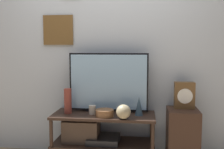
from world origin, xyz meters
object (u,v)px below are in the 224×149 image
Objects in this scene: vase_tall_ceramic at (68,101)px; candle_jar at (92,110)px; vase_round_glass at (123,112)px; vase_wide_bowl at (105,113)px; television at (108,82)px; vase_slim_bronze at (139,106)px; mantel_clock at (184,95)px.

candle_jar is (0.29, -0.00, -0.09)m from vase_tall_ceramic.
vase_round_glass is 0.23m from vase_wide_bowl.
candle_jar is at bearing 150.29° from vase_wide_bowl.
television reaches higher than vase_slim_bronze.
mantel_clock is at bearing 13.05° from vase_slim_bronze.
vase_tall_ceramic is (-0.46, -0.12, -0.21)m from television.
vase_round_glass is at bearing -156.58° from mantel_clock.
vase_wide_bowl is at bearing -93.96° from television.
vase_slim_bronze is at bearing 14.32° from vase_wide_bowl.
vase_tall_ceramic is 2.88× the size of candle_jar.
candle_jar is at bearing -179.20° from vase_slim_bronze.
mantel_clock is (0.89, 0.22, 0.18)m from vase_wide_bowl.
television is 3.21× the size of vase_tall_ceramic.
candle_jar is at bearing -0.26° from vase_tall_ceramic.
vase_slim_bronze reaches higher than vase_round_glass.
vase_wide_bowl is at bearing -165.68° from vase_slim_bronze.
vase_slim_bronze is at bearing -17.95° from television.
vase_wide_bowl is (-0.22, 0.08, -0.04)m from vase_round_glass.
television is 5.93× the size of vase_round_glass.
vase_round_glass is at bearing -14.13° from vase_tall_ceramic.
vase_wide_bowl is 0.66× the size of mantel_clock.
vase_tall_ceramic is 0.95× the size of mantel_clock.
vase_round_glass is 0.41m from candle_jar.
vase_slim_bronze is at bearing -166.95° from mantel_clock.
vase_wide_bowl is 2.00× the size of candle_jar.
vase_tall_ceramic reaches higher than vase_round_glass.
vase_slim_bronze is at bearing 0.42° from vase_tall_ceramic.
mantel_clock is at bearing 0.12° from television.
mantel_clock reaches higher than vase_round_glass.
vase_tall_ceramic is at bearing 168.57° from vase_wide_bowl.
vase_wide_bowl is at bearing -29.71° from candle_jar.
television is 4.62× the size of vase_wide_bowl.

